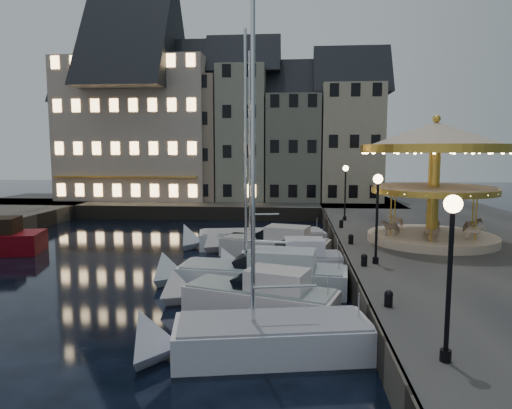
# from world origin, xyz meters

# --- Properties ---
(ground) EXTENTS (160.00, 160.00, 0.00)m
(ground) POSITION_xyz_m (0.00, 0.00, 0.00)
(ground) COLOR black
(ground) RESTS_ON ground
(quay_east) EXTENTS (16.00, 56.00, 1.30)m
(quay_east) POSITION_xyz_m (14.00, 6.00, 0.65)
(quay_east) COLOR #474442
(quay_east) RESTS_ON ground
(quay_north) EXTENTS (44.00, 12.00, 1.30)m
(quay_north) POSITION_xyz_m (-8.00, 28.00, 0.65)
(quay_north) COLOR #474442
(quay_north) RESTS_ON ground
(quaywall_e) EXTENTS (0.15, 44.00, 1.30)m
(quaywall_e) POSITION_xyz_m (6.00, 6.00, 0.65)
(quaywall_e) COLOR #47423A
(quaywall_e) RESTS_ON ground
(quaywall_n) EXTENTS (48.00, 0.15, 1.30)m
(quaywall_n) POSITION_xyz_m (-6.00, 22.00, 0.65)
(quaywall_n) COLOR #47423A
(quaywall_n) RESTS_ON ground
(streetlamp_a) EXTENTS (0.44, 0.44, 4.17)m
(streetlamp_a) POSITION_xyz_m (7.20, -9.00, 4.02)
(streetlamp_a) COLOR black
(streetlamp_a) RESTS_ON quay_east
(streetlamp_b) EXTENTS (0.44, 0.44, 4.17)m
(streetlamp_b) POSITION_xyz_m (7.20, 1.00, 4.02)
(streetlamp_b) COLOR black
(streetlamp_b) RESTS_ON quay_east
(streetlamp_c) EXTENTS (0.44, 0.44, 4.17)m
(streetlamp_c) POSITION_xyz_m (7.20, 14.50, 4.02)
(streetlamp_c) COLOR black
(streetlamp_c) RESTS_ON quay_east
(bollard_a) EXTENTS (0.30, 0.30, 0.57)m
(bollard_a) POSITION_xyz_m (6.60, -5.00, 1.60)
(bollard_a) COLOR black
(bollard_a) RESTS_ON quay_east
(bollard_b) EXTENTS (0.30, 0.30, 0.57)m
(bollard_b) POSITION_xyz_m (6.60, 0.50, 1.60)
(bollard_b) COLOR black
(bollard_b) RESTS_ON quay_east
(bollard_c) EXTENTS (0.30, 0.30, 0.57)m
(bollard_c) POSITION_xyz_m (6.60, 5.50, 1.60)
(bollard_c) COLOR black
(bollard_c) RESTS_ON quay_east
(bollard_d) EXTENTS (0.30, 0.30, 0.57)m
(bollard_d) POSITION_xyz_m (6.60, 11.00, 1.60)
(bollard_d) COLOR black
(bollard_d) RESTS_ON quay_east
(townhouse_na) EXTENTS (5.50, 8.00, 12.80)m
(townhouse_na) POSITION_xyz_m (-19.50, 30.00, 7.78)
(townhouse_na) COLOR gray
(townhouse_na) RESTS_ON quay_north
(townhouse_nb) EXTENTS (6.16, 8.00, 13.80)m
(townhouse_nb) POSITION_xyz_m (-14.05, 30.00, 8.28)
(townhouse_nb) COLOR gray
(townhouse_nb) RESTS_ON quay_north
(townhouse_nc) EXTENTS (6.82, 8.00, 14.80)m
(townhouse_nc) POSITION_xyz_m (-8.00, 30.00, 8.78)
(townhouse_nc) COLOR gray
(townhouse_nc) RESTS_ON quay_north
(townhouse_nd) EXTENTS (5.50, 8.00, 15.80)m
(townhouse_nd) POSITION_xyz_m (-2.25, 30.00, 9.28)
(townhouse_nd) COLOR gray
(townhouse_nd) RESTS_ON quay_north
(townhouse_ne) EXTENTS (6.16, 8.00, 12.80)m
(townhouse_ne) POSITION_xyz_m (3.20, 30.00, 7.78)
(townhouse_ne) COLOR slate
(townhouse_ne) RESTS_ON quay_north
(townhouse_nf) EXTENTS (6.82, 8.00, 13.80)m
(townhouse_nf) POSITION_xyz_m (9.25, 30.00, 8.28)
(townhouse_nf) COLOR tan
(townhouse_nf) RESTS_ON quay_north
(hotel_corner) EXTENTS (17.60, 9.00, 16.80)m
(hotel_corner) POSITION_xyz_m (-14.00, 30.00, 9.78)
(hotel_corner) COLOR beige
(hotel_corner) RESTS_ON quay_north
(motorboat_a) EXTENTS (7.41, 3.58, 12.24)m
(motorboat_a) POSITION_xyz_m (2.19, -6.33, 0.54)
(motorboat_a) COLOR silver
(motorboat_a) RESTS_ON ground
(motorboat_b) EXTENTS (7.11, 3.97, 2.15)m
(motorboat_b) POSITION_xyz_m (1.69, -2.58, 0.64)
(motorboat_b) COLOR silver
(motorboat_b) RESTS_ON ground
(motorboat_c) EXTENTS (9.01, 3.22, 11.91)m
(motorboat_c) POSITION_xyz_m (1.52, 0.74, 0.68)
(motorboat_c) COLOR silver
(motorboat_c) RESTS_ON ground
(motorboat_d) EXTENTS (6.44, 2.45, 2.15)m
(motorboat_d) POSITION_xyz_m (2.87, 3.39, 0.63)
(motorboat_d) COLOR white
(motorboat_d) RESTS_ON ground
(motorboat_e) EXTENTS (7.75, 4.02, 2.15)m
(motorboat_e) POSITION_xyz_m (1.81, 7.72, 0.64)
(motorboat_e) COLOR silver
(motorboat_e) RESTS_ON ground
(motorboat_f) EXTENTS (9.57, 4.09, 12.67)m
(motorboat_f) POSITION_xyz_m (0.64, 10.21, 0.53)
(motorboat_f) COLOR silver
(motorboat_f) RESTS_ON ground
(carousel) EXTENTS (8.28, 8.28, 7.24)m
(carousel) POSITION_xyz_m (11.33, 6.54, 6.07)
(carousel) COLOR beige
(carousel) RESTS_ON quay_east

